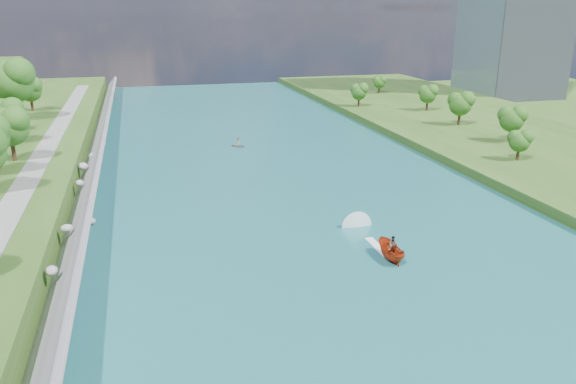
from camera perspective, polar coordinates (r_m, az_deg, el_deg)
name	(u,v)px	position (r m, az deg, el deg)	size (l,w,h in m)	color
ground	(360,277)	(52.99, 7.32, -8.60)	(260.00, 260.00, 0.00)	#2D5119
river_water	(300,207)	(70.34, 1.21, -1.49)	(55.00, 240.00, 0.10)	#195B61
riprap_bank	(80,214)	(66.97, -20.38, -2.12)	(4.07, 236.00, 4.05)	slate
riverside_path	(14,202)	(68.11, -26.05, -0.96)	(3.00, 200.00, 0.10)	gray
motorboat	(385,247)	(57.57, 9.88, -5.50)	(3.60, 19.08, 2.14)	#A82D0D
raft	(238,145)	(100.79, -5.06, 4.80)	(3.19, 3.13, 1.67)	#94969C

